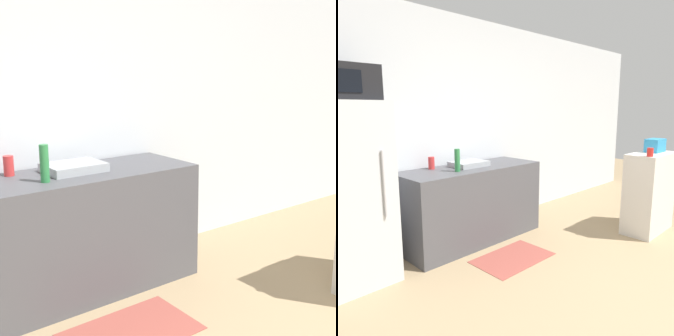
{
  "view_description": "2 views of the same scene",
  "coord_description": "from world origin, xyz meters",
  "views": [
    {
      "loc": [
        -1.59,
        -0.5,
        1.6
      ],
      "look_at": [
        0.18,
        1.78,
        0.96
      ],
      "focal_mm": 50.0,
      "sensor_mm": 36.0,
      "label": 1
    },
    {
      "loc": [
        -2.48,
        -0.53,
        1.53
      ],
      "look_at": [
        0.04,
        2.0,
        0.88
      ],
      "focal_mm": 35.0,
      "sensor_mm": 36.0,
      "label": 2
    }
  ],
  "objects": [
    {
      "name": "bottle_tall",
      "position": [
        -0.44,
        2.25,
        0.99
      ],
      "size": [
        0.06,
        0.06,
        0.24
      ],
      "primitive_type": "cylinder",
      "color": "#2D7F42",
      "rests_on": "counter"
    },
    {
      "name": "counter",
      "position": [
        -0.16,
        2.37,
        0.44
      ],
      "size": [
        1.69,
        0.63,
        0.87
      ],
      "primitive_type": "cube",
      "color": "#4C4C51",
      "rests_on": "ground_plane"
    },
    {
      "name": "kitchen_rug",
      "position": [
        -0.19,
        1.67,
        0.0
      ],
      "size": [
        0.8,
        0.52,
        0.01
      ],
      "primitive_type": "cube",
      "color": "#99473D",
      "rests_on": "ground_plane"
    },
    {
      "name": "wall_back",
      "position": [
        0.0,
        2.73,
        1.3
      ],
      "size": [
        8.0,
        0.06,
        2.6
      ],
      "primitive_type": "cube",
      "color": "silver",
      "rests_on": "ground_plane"
    },
    {
      "name": "sink_basin",
      "position": [
        -0.16,
        2.41,
        0.9
      ],
      "size": [
        0.4,
        0.31,
        0.06
      ],
      "primitive_type": "cube",
      "color": "#9EA3A8",
      "rests_on": "counter"
    },
    {
      "name": "bottle_short",
      "position": [
        -0.56,
        2.56,
        0.94
      ],
      "size": [
        0.07,
        0.07,
        0.14
      ],
      "primitive_type": "cylinder",
      "color": "red",
      "rests_on": "counter"
    }
  ]
}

